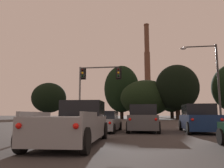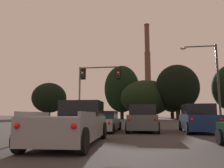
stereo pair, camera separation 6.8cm
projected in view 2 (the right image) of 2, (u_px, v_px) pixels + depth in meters
The scene contains 12 objects.
suv_center_lane_front at pixel (143, 119), 15.56m from camera, with size 2.20×4.94×1.86m.
pickup_truck_left_lane_second at pixel (74, 124), 9.05m from camera, with size 2.42×5.59×1.82m.
suv_right_lane_front at pixel (198, 119), 14.63m from camera, with size 2.30×4.98×1.86m.
sedan_left_lane_front at pixel (104, 122), 15.42m from camera, with size 1.99×4.71×1.43m.
traffic_light_overhead_left at pixel (93, 81), 22.29m from camera, with size 4.49×0.50×6.09m.
street_lamp at pixel (211, 75), 21.46m from camera, with size 3.59×0.36×8.16m.
smokestack at pixel (148, 79), 130.96m from camera, with size 6.49×6.49×57.07m.
treeline_far_right at pixel (171, 92), 65.01m from camera, with size 9.92×8.93×14.16m.
treeline_far_left at pixel (122, 89), 66.74m from camera, with size 10.67×9.60×16.21m.
treeline_center_left at pixel (146, 98), 58.78m from camera, with size 13.76×12.39×10.49m.
treeline_right_mid at pixel (49, 98), 69.91m from camera, with size 11.07×9.96×11.41m.
treeline_left_mid at pixel (177, 87), 54.80m from camera, with size 10.80×9.72×13.76m.
Camera 2 is at (-0.27, -0.72, 1.16)m, focal length 35.00 mm.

